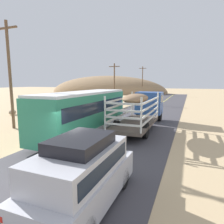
% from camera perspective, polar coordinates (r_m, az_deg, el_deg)
% --- Properties ---
extents(ground_plane, '(240.00, 240.00, 0.00)m').
position_cam_1_polar(ground_plane, '(9.34, -12.80, -16.32)').
color(ground_plane, tan).
extents(road_surface, '(8.00, 120.00, 0.02)m').
position_cam_1_polar(road_surface, '(9.34, -12.80, -16.27)').
color(road_surface, '#423F44').
rests_on(road_surface, ground).
extents(road_centre_line, '(0.16, 117.60, 0.00)m').
position_cam_1_polar(road_centre_line, '(9.33, -12.80, -16.20)').
color(road_centre_line, '#D8CC4C').
rests_on(road_centre_line, road_surface).
extents(suv_near, '(1.90, 4.62, 2.29)m').
position_cam_1_polar(suv_near, '(6.42, -8.64, -16.94)').
color(suv_near, silver).
rests_on(suv_near, road_surface).
extents(livestock_truck, '(2.53, 9.70, 3.02)m').
position_cam_1_polar(livestock_truck, '(18.30, 9.49, 1.90)').
color(livestock_truck, '#3359A5').
rests_on(livestock_truck, road_surface).
extents(bus, '(2.54, 10.00, 3.21)m').
position_cam_1_polar(bus, '(14.68, -7.79, 0.11)').
color(bus, '#2D8C66').
rests_on(bus, road_surface).
extents(power_pole_near, '(2.20, 0.24, 8.79)m').
position_cam_1_polar(power_pole_near, '(18.51, -27.59, 10.13)').
color(power_pole_near, brown).
rests_on(power_pole_near, ground).
extents(power_pole_mid, '(2.20, 0.24, 7.49)m').
position_cam_1_polar(power_pole_mid, '(38.71, 0.68, 8.87)').
color(power_pole_mid, brown).
rests_on(power_pole_mid, ground).
extents(power_pole_far, '(2.20, 0.24, 8.66)m').
position_cam_1_polar(power_pole_far, '(61.68, 8.83, 9.26)').
color(power_pole_far, brown).
rests_on(power_pole_far, ground).
extents(boulder_far_horizon, '(0.70, 0.91, 0.58)m').
position_cam_1_polar(boulder_far_horizon, '(26.59, -26.96, -0.09)').
color(boulder_far_horizon, gray).
rests_on(boulder_far_horizon, ground).
extents(distant_hill, '(44.25, 22.94, 12.42)m').
position_cam_1_polar(distant_hill, '(72.98, -1.69, 5.62)').
color(distant_hill, '#957553').
rests_on(distant_hill, ground).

